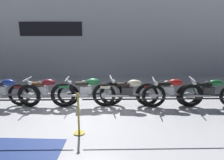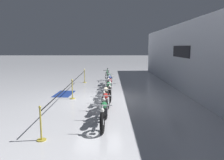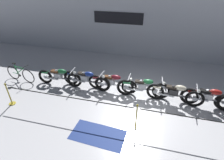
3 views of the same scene
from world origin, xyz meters
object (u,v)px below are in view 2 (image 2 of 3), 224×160
Objects in this scene: motorcycle_blue_1 at (110,82)px; motorcycle_green_6 at (104,113)px; motorcycle_green_3 at (109,90)px; bicycle at (107,76)px; stanchion_far_left at (77,81)px; motorcycle_cream_4 at (106,96)px; motorcycle_maroon_2 at (110,85)px; floor_banner at (64,94)px; stanchion_mid_right at (41,129)px; motorcycle_green_0 at (109,79)px; stanchion_mid_left at (72,92)px; motorcycle_red_5 at (106,103)px.

motorcycle_blue_1 is 6.73m from motorcycle_green_6.
motorcycle_green_3 reaches higher than motorcycle_blue_1.
stanchion_far_left reaches higher than bicycle.
motorcycle_cream_4 is at bearing -4.50° from motorcycle_green_3.
floor_banner is (0.17, -2.72, -0.47)m from motorcycle_maroon_2.
motorcycle_green_3 reaches higher than motorcycle_maroon_2.
motorcycle_cream_4 is (4.08, -0.15, 0.01)m from motorcycle_blue_1.
stanchion_far_left is (-1.55, -1.93, 0.25)m from motorcycle_green_3.
motorcycle_green_6 is 2.18m from stanchion_mid_right.
stanchion_far_left is at bearing -58.89° from motorcycle_blue_1.
bicycle is (-3.54, -0.23, -0.07)m from motorcycle_blue_1.
motorcycle_maroon_2 is 5.44m from motorcycle_green_6.
motorcycle_green_0 is 0.94× the size of motorcycle_blue_1.
stanchion_mid_left reaches higher than motorcycle_green_3.
motorcycle_green_0 reaches higher than floor_banner.
motorcycle_maroon_2 is 1.34× the size of bicycle.
motorcycle_blue_1 is (1.38, 0.08, 0.00)m from motorcycle_green_0.
motorcycle_red_5 reaches higher than motorcycle_cream_4.
stanchion_mid_left is (1.39, -2.01, -0.12)m from motorcycle_maroon_2.
motorcycle_maroon_2 is at bearing 124.63° from stanchion_mid_left.
motorcycle_green_6 is 1.14× the size of floor_banner.
motorcycle_red_5 is 0.21× the size of stanchion_far_left.
motorcycle_maroon_2 is 2.81m from motorcycle_cream_4.
motorcycle_green_6 is 5.87m from floor_banner.
stanchion_far_left reaches higher than motorcycle_green_6.
stanchion_far_left is (-0.09, -2.01, 0.27)m from motorcycle_maroon_2.
motorcycle_blue_1 is 4.09m from motorcycle_cream_4.
stanchion_far_left is 1.06m from floor_banner.
stanchion_far_left is at bearing -147.82° from motorcycle_cream_4.
motorcycle_green_0 is 1.22× the size of floor_banner.
motorcycle_green_3 is 1.35m from motorcycle_cream_4.
motorcycle_green_6 is at bearing 123.25° from stanchion_mid_right.
bicycle reaches higher than motorcycle_blue_1.
motorcycle_green_6 is at bearing -1.30° from motorcycle_blue_1.
motorcycle_cream_4 is 0.22× the size of stanchion_far_left.
motorcycle_blue_1 is at bearing 143.59° from stanchion_mid_left.
motorcycle_green_6 is at bearing 24.19° from stanchion_mid_left.
bicycle is 6.45m from stanchion_mid_left.
motorcycle_red_5 is 1.16× the size of floor_banner.
motorcycle_maroon_2 is at bearing 177.98° from motorcycle_green_6.
motorcycle_green_6 is 1.22× the size of bicycle.
motorcycle_green_0 is at bearing -177.41° from motorcycle_maroon_2.
motorcycle_maroon_2 is 2.45m from stanchion_mid_left.
motorcycle_green_3 is (4.12, 0.03, 0.02)m from motorcycle_green_0.
motorcycle_red_5 reaches higher than motorcycle_green_6.
motorcycle_blue_1 is 5.41m from motorcycle_red_5.
motorcycle_green_0 is 1.05× the size of motorcycle_red_5.
floor_banner is at bearing -42.56° from motorcycle_green_0.
motorcycle_cream_4 is (5.46, -0.07, 0.01)m from motorcycle_green_0.
motorcycle_green_3 is 1.93m from stanchion_mid_left.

